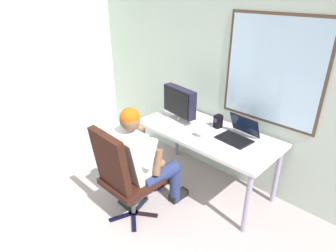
{
  "coord_description": "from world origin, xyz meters",
  "views": [
    {
      "loc": [
        1.4,
        -0.37,
        2.21
      ],
      "look_at": [
        -0.46,
        1.54,
        0.91
      ],
      "focal_mm": 30.89,
      "sensor_mm": 36.0,
      "label": 1
    }
  ],
  "objects_px": {
    "crt_monitor": "(179,103)",
    "desk_speaker": "(218,121)",
    "person_seated": "(143,158)",
    "desk": "(207,137)",
    "office_chair": "(121,173)",
    "laptop": "(239,133)",
    "wine_glass": "(202,130)"
  },
  "relations": [
    {
      "from": "person_seated",
      "to": "desk_speaker",
      "type": "xyz_separation_m",
      "value": [
        0.25,
        0.93,
        0.18
      ]
    },
    {
      "from": "desk",
      "to": "person_seated",
      "type": "bearing_deg",
      "value": -107.02
    },
    {
      "from": "person_seated",
      "to": "desk_speaker",
      "type": "bearing_deg",
      "value": 74.7
    },
    {
      "from": "crt_monitor",
      "to": "laptop",
      "type": "relative_size",
      "value": 1.28
    },
    {
      "from": "person_seated",
      "to": "laptop",
      "type": "xyz_separation_m",
      "value": [
        0.56,
        0.88,
        0.17
      ]
    },
    {
      "from": "crt_monitor",
      "to": "wine_glass",
      "type": "xyz_separation_m",
      "value": [
        0.46,
        -0.16,
        -0.14
      ]
    },
    {
      "from": "wine_glass",
      "to": "desk_speaker",
      "type": "bearing_deg",
      "value": 93.58
    },
    {
      "from": "person_seated",
      "to": "desk_speaker",
      "type": "relative_size",
      "value": 7.95
    },
    {
      "from": "desk_speaker",
      "to": "laptop",
      "type": "bearing_deg",
      "value": -9.85
    },
    {
      "from": "desk",
      "to": "laptop",
      "type": "xyz_separation_m",
      "value": [
        0.33,
        0.11,
        0.13
      ]
    },
    {
      "from": "office_chair",
      "to": "person_seated",
      "type": "height_order",
      "value": "person_seated"
    },
    {
      "from": "desk",
      "to": "office_chair",
      "type": "bearing_deg",
      "value": -103.14
    },
    {
      "from": "crt_monitor",
      "to": "desk_speaker",
      "type": "xyz_separation_m",
      "value": [
        0.44,
        0.17,
        -0.16
      ]
    },
    {
      "from": "crt_monitor",
      "to": "office_chair",
      "type": "bearing_deg",
      "value": -80.06
    },
    {
      "from": "office_chair",
      "to": "desk_speaker",
      "type": "bearing_deg",
      "value": 77.68
    },
    {
      "from": "office_chair",
      "to": "laptop",
      "type": "height_order",
      "value": "office_chair"
    },
    {
      "from": "wine_glass",
      "to": "office_chair",
      "type": "bearing_deg",
      "value": -107.95
    },
    {
      "from": "office_chair",
      "to": "person_seated",
      "type": "bearing_deg",
      "value": 88.17
    },
    {
      "from": "desk",
      "to": "desk_speaker",
      "type": "xyz_separation_m",
      "value": [
        0.02,
        0.17,
        0.15
      ]
    },
    {
      "from": "crt_monitor",
      "to": "wine_glass",
      "type": "relative_size",
      "value": 3.56
    },
    {
      "from": "crt_monitor",
      "to": "desk_speaker",
      "type": "bearing_deg",
      "value": 21.19
    },
    {
      "from": "office_chair",
      "to": "crt_monitor",
      "type": "bearing_deg",
      "value": 99.94
    },
    {
      "from": "office_chair",
      "to": "desk_speaker",
      "type": "xyz_separation_m",
      "value": [
        0.26,
        1.21,
        0.23
      ]
    },
    {
      "from": "office_chair",
      "to": "crt_monitor",
      "type": "distance_m",
      "value": 1.12
    },
    {
      "from": "crt_monitor",
      "to": "desk_speaker",
      "type": "distance_m",
      "value": 0.5
    },
    {
      "from": "office_chair",
      "to": "laptop",
      "type": "relative_size",
      "value": 2.79
    },
    {
      "from": "person_seated",
      "to": "crt_monitor",
      "type": "height_order",
      "value": "person_seated"
    },
    {
      "from": "desk_speaker",
      "to": "office_chair",
      "type": "bearing_deg",
      "value": -102.32
    },
    {
      "from": "desk",
      "to": "laptop",
      "type": "bearing_deg",
      "value": 18.97
    },
    {
      "from": "wine_glass",
      "to": "desk",
      "type": "bearing_deg",
      "value": 104.36
    },
    {
      "from": "desk",
      "to": "wine_glass",
      "type": "relative_size",
      "value": 11.79
    },
    {
      "from": "office_chair",
      "to": "person_seated",
      "type": "xyz_separation_m",
      "value": [
        0.01,
        0.28,
        0.05
      ]
    }
  ]
}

